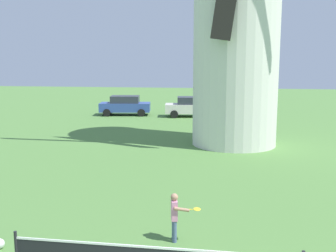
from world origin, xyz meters
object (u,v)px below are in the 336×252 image
Objects in this scene: parked_car_blue at (125,105)px; parked_car_cream at (193,106)px; windmill at (237,3)px; player_far at (175,214)px.

parked_car_blue and parked_car_cream have the same top height.
windmill is at bearing -73.32° from parked_car_cream.
player_far is (-1.51, -11.81, -6.52)m from windmill.
windmill is 12.42m from parked_car_cream.
windmill reaches higher than player_far.
player_far is at bearing -85.98° from parked_car_cream.
windmill is at bearing 82.73° from player_far.
windmill is at bearing -50.24° from parked_car_blue.
player_far is at bearing -97.27° from windmill.
parked_car_blue is 0.93× the size of parked_car_cream.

